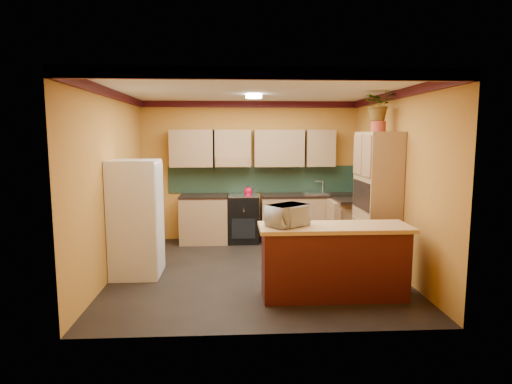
% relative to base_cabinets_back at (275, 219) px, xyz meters
% --- Properties ---
extents(room_shell, '(4.24, 4.24, 2.72)m').
position_rel_base_cabinets_back_xyz_m(room_shell, '(-0.46, -1.52, 1.65)').
color(room_shell, black).
rests_on(room_shell, ground).
extents(base_cabinets_back, '(3.65, 0.60, 0.88)m').
position_rel_base_cabinets_back_xyz_m(base_cabinets_back, '(0.00, 0.00, 0.00)').
color(base_cabinets_back, '#A37656').
rests_on(base_cabinets_back, ground).
extents(countertop_back, '(3.65, 0.62, 0.04)m').
position_rel_base_cabinets_back_xyz_m(countertop_back, '(0.00, -0.00, 0.46)').
color(countertop_back, black).
rests_on(countertop_back, base_cabinets_back).
extents(stove, '(0.58, 0.58, 0.91)m').
position_rel_base_cabinets_back_xyz_m(stove, '(-0.62, -0.00, 0.02)').
color(stove, black).
rests_on(stove, ground).
extents(kettle, '(0.17, 0.17, 0.18)m').
position_rel_base_cabinets_back_xyz_m(kettle, '(-0.53, -0.05, 0.56)').
color(kettle, '#A90B24').
rests_on(kettle, stove).
extents(sink, '(0.48, 0.40, 0.03)m').
position_rel_base_cabinets_back_xyz_m(sink, '(0.78, 0.00, 0.50)').
color(sink, silver).
rests_on(sink, countertop_back).
extents(base_cabinets_right, '(0.60, 0.80, 0.88)m').
position_rel_base_cabinets_back_xyz_m(base_cabinets_right, '(1.32, -0.62, 0.00)').
color(base_cabinets_right, '#A37656').
rests_on(base_cabinets_right, ground).
extents(countertop_right, '(0.62, 0.80, 0.04)m').
position_rel_base_cabinets_back_xyz_m(countertop_right, '(1.32, -0.62, 0.46)').
color(countertop_right, black).
rests_on(countertop_right, base_cabinets_right).
extents(fridge, '(0.68, 0.66, 1.70)m').
position_rel_base_cabinets_back_xyz_m(fridge, '(-2.23, -1.91, 0.41)').
color(fridge, white).
rests_on(fridge, ground).
extents(pantry, '(0.48, 0.90, 2.10)m').
position_rel_base_cabinets_back_xyz_m(pantry, '(1.37, -1.76, 0.61)').
color(pantry, '#A37656').
rests_on(pantry, ground).
extents(fern_pot, '(0.22, 0.22, 0.16)m').
position_rel_base_cabinets_back_xyz_m(fern_pot, '(1.37, -1.71, 1.74)').
color(fern_pot, '#B0412A').
rests_on(fern_pot, pantry).
extents(fern, '(0.50, 0.45, 0.50)m').
position_rel_base_cabinets_back_xyz_m(fern, '(1.37, -1.71, 2.07)').
color(fern, '#A37656').
rests_on(fern, fern_pot).
extents(breakfast_bar, '(1.80, 0.55, 0.88)m').
position_rel_base_cabinets_back_xyz_m(breakfast_bar, '(0.45, -2.91, 0.00)').
color(breakfast_bar, '#541813').
rests_on(breakfast_bar, ground).
extents(bar_top, '(1.90, 0.65, 0.05)m').
position_rel_base_cabinets_back_xyz_m(bar_top, '(0.45, -2.91, 0.47)').
color(bar_top, tan).
rests_on(bar_top, breakfast_bar).
extents(microwave, '(0.59, 0.56, 0.27)m').
position_rel_base_cabinets_back_xyz_m(microwave, '(-0.15, -2.91, 0.62)').
color(microwave, white).
rests_on(microwave, bar_top).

